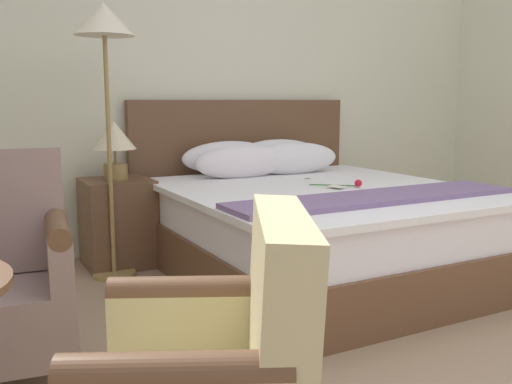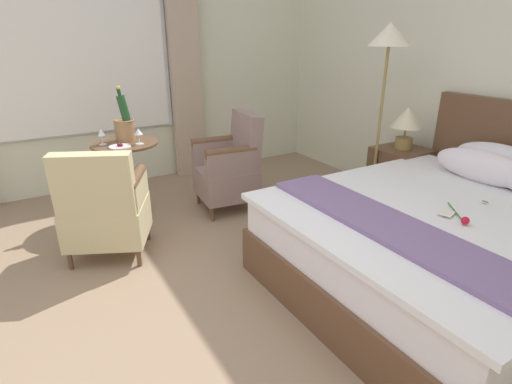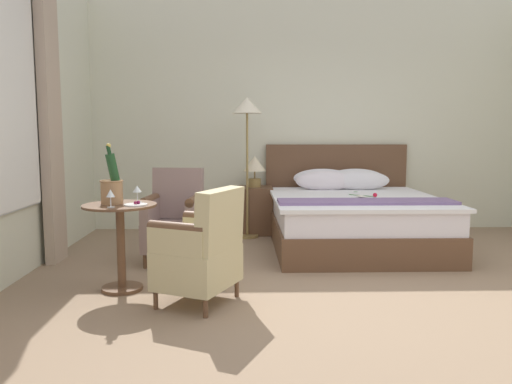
{
  "view_description": "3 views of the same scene",
  "coord_description": "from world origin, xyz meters",
  "px_view_note": "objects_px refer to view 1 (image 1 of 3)",
  "views": [
    {
      "loc": [
        -1.71,
        -1.36,
        1.16
      ],
      "look_at": [
        -0.57,
        0.77,
        0.77
      ],
      "focal_mm": 40.0,
      "sensor_mm": 36.0,
      "label": 1
    },
    {
      "loc": [
        1.79,
        -0.6,
        1.65
      ],
      "look_at": [
        -0.46,
        0.74,
        0.62
      ],
      "focal_mm": 28.0,
      "sensor_mm": 36.0,
      "label": 2
    },
    {
      "loc": [
        -0.89,
        -3.92,
        1.31
      ],
      "look_at": [
        -0.75,
        0.86,
        0.75
      ],
      "focal_mm": 35.0,
      "sensor_mm": 36.0,
      "label": 3
    }
  ],
  "objects_px": {
    "bedside_lamp": "(115,141)",
    "armchair_by_window": "(2,281)",
    "bed": "(309,221)",
    "nightstand": "(118,222)",
    "floor_lamp_brass": "(105,45)"
  },
  "relations": [
    {
      "from": "bedside_lamp",
      "to": "armchair_by_window",
      "type": "height_order",
      "value": "bedside_lamp"
    },
    {
      "from": "bed",
      "to": "bedside_lamp",
      "type": "relative_size",
      "value": 5.5
    },
    {
      "from": "nightstand",
      "to": "floor_lamp_brass",
      "type": "distance_m",
      "value": 1.22
    },
    {
      "from": "bed",
      "to": "armchair_by_window",
      "type": "xyz_separation_m",
      "value": [
        -1.97,
        -0.72,
        0.08
      ]
    },
    {
      "from": "bedside_lamp",
      "to": "armchair_by_window",
      "type": "xyz_separation_m",
      "value": [
        -0.85,
        -1.47,
        -0.45
      ]
    },
    {
      "from": "nightstand",
      "to": "bedside_lamp",
      "type": "xyz_separation_m",
      "value": [
        -0.0,
        0.0,
        0.58
      ]
    },
    {
      "from": "nightstand",
      "to": "bedside_lamp",
      "type": "distance_m",
      "value": 0.58
    },
    {
      "from": "bed",
      "to": "nightstand",
      "type": "bearing_deg",
      "value": 146.33
    },
    {
      "from": "bedside_lamp",
      "to": "floor_lamp_brass",
      "type": "distance_m",
      "value": 0.67
    },
    {
      "from": "floor_lamp_brass",
      "to": "armchair_by_window",
      "type": "xyz_separation_m",
      "value": [
        -0.75,
        -1.21,
        -1.07
      ]
    },
    {
      "from": "armchair_by_window",
      "to": "bedside_lamp",
      "type": "bearing_deg",
      "value": 59.86
    },
    {
      "from": "nightstand",
      "to": "armchair_by_window",
      "type": "xyz_separation_m",
      "value": [
        -0.85,
        -1.47,
        0.12
      ]
    },
    {
      "from": "bed",
      "to": "bedside_lamp",
      "type": "distance_m",
      "value": 1.44
    },
    {
      "from": "bed",
      "to": "bedside_lamp",
      "type": "height_order",
      "value": "bed"
    },
    {
      "from": "bed",
      "to": "armchair_by_window",
      "type": "distance_m",
      "value": 2.1
    }
  ]
}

